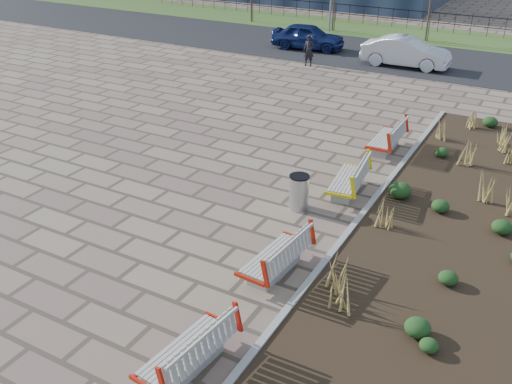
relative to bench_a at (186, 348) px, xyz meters
The scene contains 15 objects.
ground 3.81m from the bench_a, 142.60° to the left, with size 120.00×120.00×0.00m, color #746450.
planting_bed 8.00m from the bench_a, 65.98° to the left, with size 4.50×18.00×0.10m, color black.
planting_curb 7.36m from the bench_a, 82.81° to the left, with size 0.16×18.00×0.15m, color gray.
grass_verge_far 30.45m from the bench_a, 95.66° to the left, with size 80.00×5.00×0.04m, color #33511E.
road 24.48m from the bench_a, 97.04° to the left, with size 80.00×7.00×0.02m, color black.
bench_a is the anchor object (origin of this frame).
bench_b 3.48m from the bench_a, 90.00° to the left, with size 0.90×2.10×1.00m, color #AF1D0B, non-canonical shape.
bench_c 8.06m from the bench_a, 90.00° to the left, with size 0.90×2.10×1.00m, color yellow, non-canonical shape.
bench_d 11.67m from the bench_a, 90.00° to the left, with size 0.90×2.10×1.00m, color red, non-canonical shape.
litter_bin 6.58m from the bench_a, 97.22° to the left, with size 0.55×0.55×0.99m, color #B2B2B7.
pedestrian 21.48m from the bench_a, 108.57° to the left, with size 0.57×0.37×1.56m, color black.
car_blue 25.01m from the bench_a, 109.50° to the left, with size 1.65×4.10×1.40m, color #121E51.
car_silver 22.75m from the bench_a, 96.26° to the left, with size 1.53×4.40×1.45m, color #B1B4BA.
tree_c 28.99m from the bench_a, 95.95° to the left, with size 1.40×1.40×4.00m, color #4C3D2D, non-canonical shape.
railing_fence 31.93m from the bench_a, 95.39° to the left, with size 44.00×0.10×1.20m, color black, non-canonical shape.
Camera 1 is at (7.94, -8.53, 7.80)m, focal length 40.00 mm.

